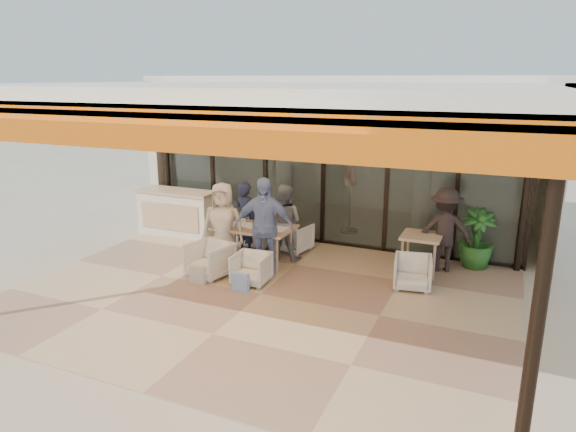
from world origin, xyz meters
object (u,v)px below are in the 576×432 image
at_px(side_table, 421,240).
at_px(potted_palm, 477,239).
at_px(chair_near_right, 251,267).
at_px(side_chair, 413,271).
at_px(dining_table, 254,229).
at_px(diner_periwinkle, 263,227).
at_px(chair_far_left, 257,231).
at_px(chair_far_right, 294,236).
at_px(diner_grey, 284,222).
at_px(chair_near_left, 210,258).
at_px(diner_navy, 246,218).
at_px(host_counter, 178,212).
at_px(diner_cream, 223,226).
at_px(standing_woman, 444,230).

distance_m(side_table, potted_palm, 1.15).
bearing_deg(chair_near_right, side_chair, 15.94).
bearing_deg(dining_table, diner_periwinkle, -46.80).
bearing_deg(diner_periwinkle, chair_far_left, 103.89).
distance_m(chair_far_right, diner_grey, 0.66).
bearing_deg(chair_near_left, diner_navy, 104.05).
bearing_deg(chair_far_right, side_chair, 171.23).
xyz_separation_m(diner_navy, side_table, (3.45, 0.26, -0.11)).
distance_m(host_counter, diner_grey, 2.92).
bearing_deg(chair_near_left, side_table, 39.71).
bearing_deg(chair_far_right, dining_table, 77.60).
xyz_separation_m(host_counter, diner_navy, (2.03, -0.51, 0.21)).
relative_size(host_counter, diner_cream, 1.13).
height_order(chair_near_left, chair_near_right, chair_near_left).
bearing_deg(chair_near_right, standing_woman, 30.12).
bearing_deg(diner_periwinkle, chair_near_left, -166.31).
distance_m(host_counter, diner_navy, 2.10).
bearing_deg(chair_far_right, diner_navy, 42.78).
xyz_separation_m(host_counter, chair_far_left, (2.03, -0.01, -0.19)).
height_order(chair_far_left, chair_far_right, chair_far_left).
height_order(diner_navy, side_chair, diner_navy).
xyz_separation_m(chair_near_left, diner_cream, (0.00, 0.50, 0.47)).
distance_m(diner_navy, diner_grey, 0.84).
bearing_deg(chair_near_left, chair_far_right, 80.20).
height_order(chair_near_left, standing_woman, standing_woman).
xyz_separation_m(chair_far_left, diner_grey, (0.84, -0.50, 0.41)).
distance_m(dining_table, diner_periwinkle, 0.66).
distance_m(chair_near_left, potted_palm, 4.96).
bearing_deg(side_table, diner_navy, -175.72).
bearing_deg(standing_woman, potted_palm, -156.53).
bearing_deg(side_table, chair_far_right, 174.72).
xyz_separation_m(dining_table, standing_woman, (3.39, 1.00, 0.10)).
distance_m(host_counter, side_chair, 5.58).
bearing_deg(side_table, chair_near_right, -147.58).
xyz_separation_m(chair_near_left, diner_periwinkle, (0.84, 0.50, 0.55)).
height_order(diner_navy, diner_cream, diner_cream).
relative_size(chair_far_right, diner_periwinkle, 0.36).
relative_size(chair_far_left, side_table, 0.92).
bearing_deg(chair_near_right, diner_navy, 117.73).
height_order(standing_woman, potted_palm, standing_woman).
relative_size(host_counter, diner_navy, 1.24).
distance_m(chair_near_right, side_table, 3.11).
bearing_deg(diner_grey, dining_table, 45.69).
xyz_separation_m(dining_table, potted_palm, (3.94, 1.42, -0.12)).
height_order(chair_near_right, diner_cream, diner_cream).
xyz_separation_m(diner_navy, standing_woman, (3.81, 0.55, 0.05)).
distance_m(chair_near_left, chair_near_right, 0.84).
bearing_deg(potted_palm, side_table, -141.67).
bearing_deg(chair_near_left, potted_palm, 42.63).
height_order(host_counter, side_chair, host_counter).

